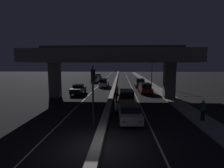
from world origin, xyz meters
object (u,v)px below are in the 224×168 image
object	(u,v)px
traffic_light_left_of_median	(93,86)
pedestrian_on_sidewalk	(203,110)
motorcycle_red_filtering_far	(117,91)
car_grey_fourth	(140,83)
car_dark_green_lead_oncoming	(78,89)
car_white_second_oncoming	(104,83)
motorcycle_white_filtering_near	(116,108)
street_lamp	(150,66)
car_taxi_yellow_second	(127,97)
motorcycle_black_filtering_mid	(116,97)
car_silver_lead	(129,112)
car_white_third_oncoming	(95,79)
car_dark_red_third	(145,88)
car_dark_blue_fourth_oncoming	(98,77)

from	to	relation	value
traffic_light_left_of_median	pedestrian_on_sidewalk	world-z (taller)	traffic_light_left_of_median
traffic_light_left_of_median	motorcycle_red_filtering_far	bearing A→B (deg)	84.02
car_grey_fourth	motorcycle_red_filtering_far	world-z (taller)	car_grey_fourth
car_dark_green_lead_oncoming	motorcycle_red_filtering_far	xyz separation A→B (m)	(6.56, -0.16, -0.19)
car_white_second_oncoming	pedestrian_on_sidewalk	distance (m)	25.17
car_grey_fourth	motorcycle_white_filtering_near	distance (m)	20.36
car_white_second_oncoming	car_dark_green_lead_oncoming	bearing A→B (deg)	-18.66
motorcycle_red_filtering_far	car_dark_green_lead_oncoming	bearing A→B (deg)	84.53
street_lamp	car_taxi_yellow_second	size ratio (longest dim) A/B	1.71
motorcycle_white_filtering_near	car_grey_fourth	bearing A→B (deg)	-15.82
traffic_light_left_of_median	car_taxi_yellow_second	world-z (taller)	traffic_light_left_of_median
motorcycle_white_filtering_near	motorcycle_black_filtering_mid	distance (m)	5.67
car_silver_lead	car_taxi_yellow_second	size ratio (longest dim) A/B	1.09
motorcycle_white_filtering_near	pedestrian_on_sidewalk	world-z (taller)	pedestrian_on_sidewalk
pedestrian_on_sidewalk	car_grey_fourth	bearing A→B (deg)	97.99
motorcycle_black_filtering_mid	car_white_third_oncoming	bearing A→B (deg)	17.24
car_dark_red_third	traffic_light_left_of_median	bearing A→B (deg)	156.79
car_taxi_yellow_second	car_dark_red_third	distance (m)	9.01
traffic_light_left_of_median	car_white_third_oncoming	distance (m)	34.27
motorcycle_white_filtering_near	pedestrian_on_sidewalk	distance (m)	7.95
street_lamp	car_white_second_oncoming	world-z (taller)	street_lamp
car_silver_lead	car_grey_fourth	world-z (taller)	car_grey_fourth
motorcycle_white_filtering_near	motorcycle_red_filtering_far	xyz separation A→B (m)	(-0.07, 11.04, 0.02)
car_taxi_yellow_second	car_dark_green_lead_oncoming	bearing A→B (deg)	47.99
traffic_light_left_of_median	car_dark_blue_fourth_oncoming	bearing A→B (deg)	96.74
car_dark_blue_fourth_oncoming	pedestrian_on_sidewalk	xyz separation A→B (m)	(14.33, -40.46, 0.13)
pedestrian_on_sidewalk	motorcycle_white_filtering_near	bearing A→B (deg)	164.38
car_grey_fourth	motorcycle_red_filtering_far	bearing A→B (deg)	152.53
motorcycle_white_filtering_near	motorcycle_black_filtering_mid	world-z (taller)	motorcycle_black_filtering_mid
pedestrian_on_sidewalk	car_dark_red_third	bearing A→B (deg)	101.29
car_taxi_yellow_second	motorcycle_white_filtering_near	size ratio (longest dim) A/B	2.52
car_white_third_oncoming	pedestrian_on_sidewalk	world-z (taller)	pedestrian_on_sidewalk
car_dark_green_lead_oncoming	car_white_third_oncoming	size ratio (longest dim) A/B	0.93
car_dark_blue_fourth_oncoming	motorcycle_white_filtering_near	distance (m)	38.90
car_dark_red_third	motorcycle_black_filtering_mid	bearing A→B (deg)	142.99
car_dark_blue_fourth_oncoming	motorcycle_black_filtering_mid	distance (m)	33.31
car_dark_red_third	car_dark_blue_fourth_oncoming	bearing A→B (deg)	21.39
car_dark_red_third	street_lamp	bearing A→B (deg)	-16.31
car_dark_green_lead_oncoming	motorcycle_white_filtering_near	bearing A→B (deg)	31.77
car_white_second_oncoming	motorcycle_red_filtering_far	bearing A→B (deg)	19.56
car_grey_fourth	motorcycle_black_filtering_mid	size ratio (longest dim) A/B	2.31
car_white_second_oncoming	car_taxi_yellow_second	bearing A→B (deg)	16.63
motorcycle_red_filtering_far	pedestrian_on_sidewalk	size ratio (longest dim) A/B	0.96
car_white_second_oncoming	pedestrian_on_sidewalk	size ratio (longest dim) A/B	2.66
car_dark_red_third	motorcycle_white_filtering_near	world-z (taller)	car_dark_red_third
car_white_third_oncoming	car_dark_red_third	bearing A→B (deg)	33.32
street_lamp	car_white_second_oncoming	bearing A→B (deg)	-168.67
car_dark_green_lead_oncoming	motorcycle_red_filtering_far	size ratio (longest dim) A/B	2.62
traffic_light_left_of_median	car_dark_green_lead_oncoming	bearing A→B (deg)	107.88
car_white_second_oncoming	car_dark_blue_fourth_oncoming	xyz separation A→B (m)	(-3.51, 17.73, -0.06)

